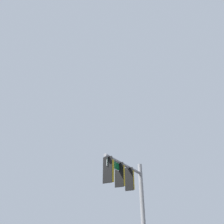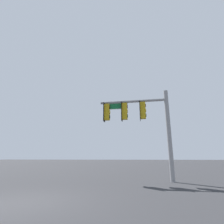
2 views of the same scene
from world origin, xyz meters
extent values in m
plane|color=#2D2D30|center=(0.00, 0.00, 0.00)|extent=(400.00, 400.00, 0.00)
cylinder|color=gray|center=(-5.02, -6.57, 2.82)|extent=(0.27, 0.27, 5.65)
cylinder|color=gray|center=(-2.83, -6.40, 5.05)|extent=(4.38, 0.51, 0.17)
cube|color=black|center=(-3.30, -6.44, 4.38)|extent=(0.07, 0.52, 1.30)
cube|color=#B79314|center=(-3.49, -6.46, 4.38)|extent=(0.38, 0.35, 1.10)
cylinder|color=#B79314|center=(-3.49, -6.46, 4.99)|extent=(0.04, 0.04, 0.12)
cylinder|color=#340503|center=(-3.69, -6.47, 4.71)|extent=(0.05, 0.22, 0.22)
cylinder|color=yellow|center=(-3.69, -6.47, 4.38)|extent=(0.05, 0.22, 0.22)
cylinder|color=black|center=(-3.69, -6.47, 4.05)|extent=(0.05, 0.22, 0.22)
cube|color=black|center=(-2.10, -6.35, 4.38)|extent=(0.07, 0.52, 1.30)
cube|color=#B79314|center=(-2.29, -6.36, 4.38)|extent=(0.38, 0.35, 1.10)
cylinder|color=#B79314|center=(-2.29, -6.36, 4.99)|extent=(0.04, 0.04, 0.12)
cylinder|color=#340503|center=(-2.48, -6.38, 4.71)|extent=(0.05, 0.22, 0.22)
cylinder|color=yellow|center=(-2.48, -6.38, 4.38)|extent=(0.05, 0.22, 0.22)
cylinder|color=black|center=(-2.48, -6.38, 4.05)|extent=(0.05, 0.22, 0.22)
cube|color=black|center=(-0.89, -6.26, 4.38)|extent=(0.07, 0.52, 1.30)
cube|color=#B79314|center=(-1.08, -6.27, 4.38)|extent=(0.38, 0.35, 1.10)
cylinder|color=#B79314|center=(-1.08, -6.27, 4.99)|extent=(0.04, 0.04, 0.12)
cylinder|color=#340503|center=(-1.28, -6.29, 4.71)|extent=(0.05, 0.22, 0.22)
cylinder|color=yellow|center=(-1.28, -6.29, 4.38)|extent=(0.05, 0.22, 0.22)
cylinder|color=black|center=(-1.28, -6.29, 4.05)|extent=(0.05, 0.22, 0.22)
cube|color=#0F602D|center=(-1.66, -6.31, 4.76)|extent=(1.63, 0.17, 0.37)
cube|color=white|center=(-1.66, -6.31, 4.76)|extent=(1.69, 0.15, 0.43)
camera|label=1|loc=(7.85, -0.02, 1.60)|focal=35.00mm
camera|label=2|loc=(-4.33, 4.76, 1.32)|focal=28.00mm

